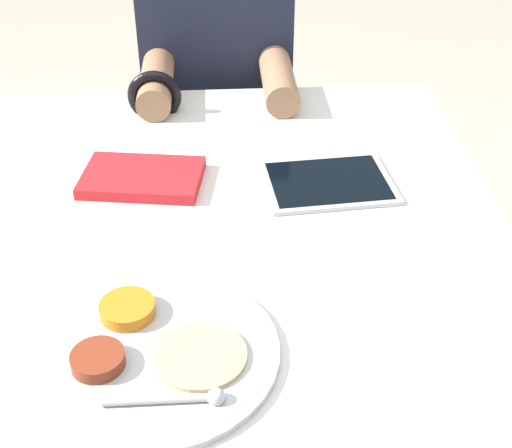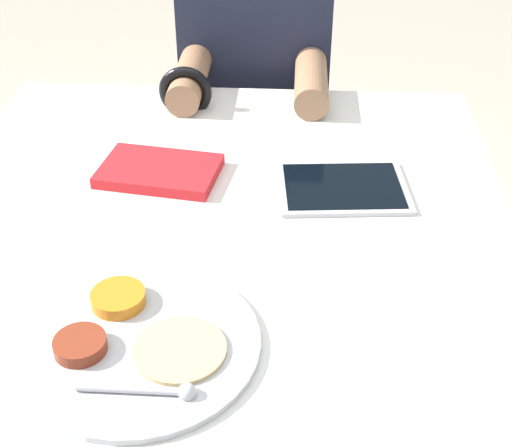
# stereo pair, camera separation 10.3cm
# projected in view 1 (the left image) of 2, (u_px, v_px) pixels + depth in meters

# --- Properties ---
(dining_table) EXTENTS (0.97, 1.08, 0.71)m
(dining_table) POSITION_uv_depth(u_px,v_px,m) (215.00, 389.00, 1.32)
(dining_table) COLOR silver
(dining_table) RESTS_ON ground_plane
(thali_tray) EXTENTS (0.31, 0.31, 0.03)m
(thali_tray) POSITION_uv_depth(u_px,v_px,m) (154.00, 351.00, 0.90)
(thali_tray) COLOR #B7BABF
(thali_tray) RESTS_ON dining_table
(red_notebook) EXTENTS (0.22, 0.16, 0.02)m
(red_notebook) POSITION_uv_depth(u_px,v_px,m) (142.00, 178.00, 1.24)
(red_notebook) COLOR silver
(red_notebook) RESTS_ON dining_table
(tablet_device) EXTENTS (0.23, 0.19, 0.01)m
(tablet_device) POSITION_uv_depth(u_px,v_px,m) (328.00, 182.00, 1.23)
(tablet_device) COLOR #B7B7BC
(tablet_device) RESTS_ON dining_table
(person_diner) EXTENTS (0.36, 0.44, 1.18)m
(person_diner) POSITION_uv_depth(u_px,v_px,m) (218.00, 119.00, 1.78)
(person_diner) COLOR black
(person_diner) RESTS_ON ground_plane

